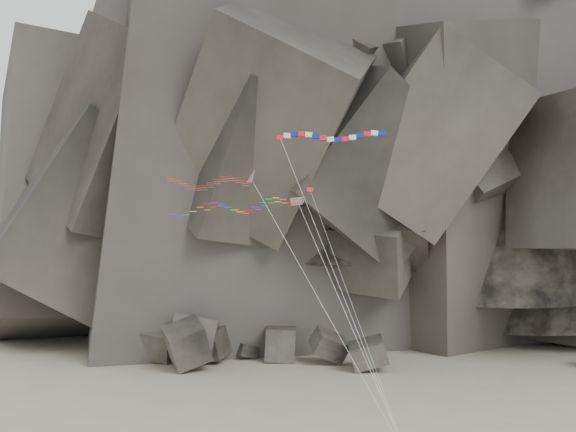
# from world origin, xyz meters

# --- Properties ---
(headland) EXTENTS (110.00, 70.00, 84.00)m
(headland) POSITION_xyz_m (0.00, 70.00, 42.00)
(headland) COLOR #4D463F
(headland) RESTS_ON ground
(boulder_field) EXTENTS (67.71, 15.62, 7.81)m
(boulder_field) POSITION_xyz_m (-10.80, 34.26, 2.05)
(boulder_field) COLOR #47423F
(boulder_field) RESTS_ON ground
(delta_kite) EXTENTS (20.85, 9.59, 22.35)m
(delta_kite) POSITION_xyz_m (-10.15, 0.63, 22.92)
(delta_kite) COLOR red
(delta_kite) RESTS_ON ground
(banner_kite) EXTENTS (10.98, 13.23, 26.33)m
(banner_kite) POSITION_xyz_m (1.05, 4.68, 27.37)
(banner_kite) COLOR red
(banner_kite) RESTS_ON ground
(parafoil_kite) EXTENTS (20.70, 9.58, 19.81)m
(parafoil_kite) POSITION_xyz_m (-7.99, 1.12, 20.66)
(parafoil_kite) COLOR yellow
(parafoil_kite) RESTS_ON ground
(pennant_kite) EXTENTS (7.96, 10.36, 20.73)m
(pennant_kite) POSITION_xyz_m (0.69, 0.13, 18.22)
(pennant_kite) COLOR red
(pennant_kite) RESTS_ON ground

